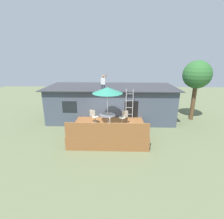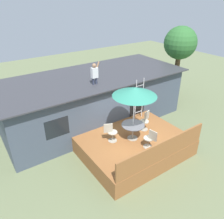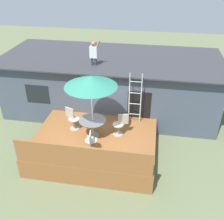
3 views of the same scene
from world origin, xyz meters
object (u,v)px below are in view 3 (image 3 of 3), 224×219
at_px(person_figure, 94,52).
at_px(patio_chair_near, 91,142).
at_px(patio_chair_right, 120,125).
at_px(patio_chair_left, 73,119).
at_px(step_ladder, 135,99).
at_px(patio_table, 93,124).
at_px(patio_umbrella, 91,81).

xyz_separation_m(person_figure, patio_chair_near, (0.62, -3.44, -2.14)).
bearing_deg(patio_chair_right, patio_chair_left, -19.16).
distance_m(step_ladder, patio_chair_near, 2.73).
distance_m(patio_chair_left, patio_chair_right, 1.95).
bearing_deg(patio_chair_right, person_figure, -72.14).
distance_m(patio_table, patio_chair_near, 0.98).
height_order(patio_chair_right, patio_chair_near, same).
xyz_separation_m(patio_table, step_ladder, (1.48, 1.33, 0.51)).
height_order(person_figure, patio_chair_near, person_figure).
xyz_separation_m(step_ladder, person_figure, (-1.94, 1.14, 1.49)).
bearing_deg(step_ladder, patio_chair_near, -119.89).
relative_size(person_figure, patio_chair_left, 1.21).
distance_m(patio_table, person_figure, 3.22).
relative_size(step_ladder, patio_chair_near, 2.39).
distance_m(patio_table, patio_chair_right, 1.07).
bearing_deg(patio_chair_near, person_figure, 0.85).
bearing_deg(patio_chair_near, patio_umbrella, 0.00).
xyz_separation_m(person_figure, patio_chair_left, (-0.47, -2.08, -2.14)).
relative_size(step_ladder, patio_chair_left, 2.39).
xyz_separation_m(patio_table, patio_umbrella, (0.00, 0.00, 1.76)).
distance_m(patio_table, patio_chair_left, 1.02).
bearing_deg(patio_chair_near, step_ladder, -39.24).
height_order(patio_table, person_figure, person_figure).
xyz_separation_m(step_ladder, patio_chair_near, (-1.32, -2.30, -0.64)).
bearing_deg(patio_chair_near, patio_chair_right, -43.61).
height_order(step_ladder, person_figure, person_figure).
bearing_deg(patio_umbrella, patio_chair_near, -80.64).
distance_m(step_ladder, patio_chair_left, 2.67).
bearing_deg(person_figure, patio_chair_near, -79.80).
relative_size(patio_table, step_ladder, 0.47).
bearing_deg(step_ladder, patio_table, -137.94).
xyz_separation_m(patio_umbrella, person_figure, (-0.46, 2.47, 0.25)).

